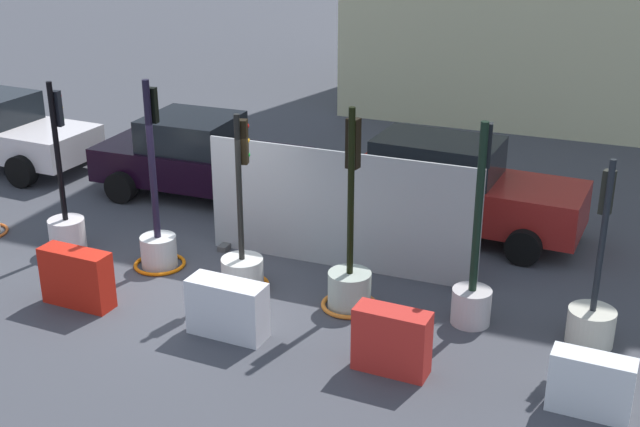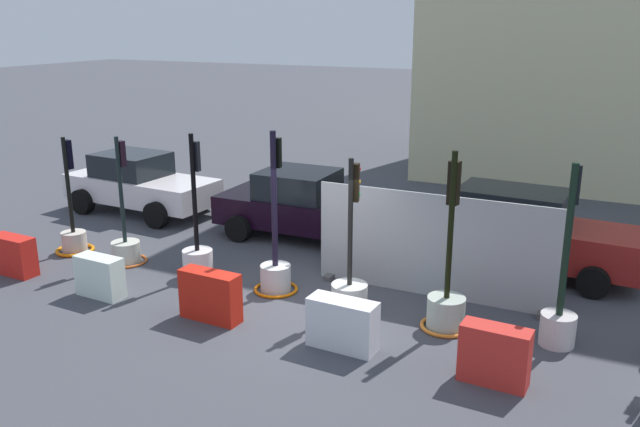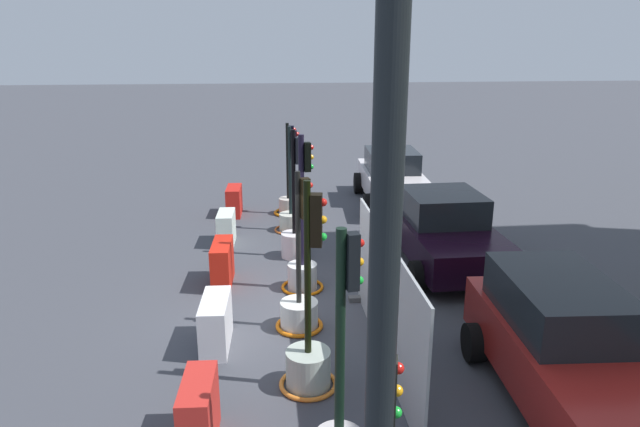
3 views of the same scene
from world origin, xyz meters
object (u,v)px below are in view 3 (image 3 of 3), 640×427
traffic_light_5 (309,355)px  construction_barrier_1 (226,228)px  traffic_light_1 (291,215)px  construction_barrier_3 (216,323)px  car_black_sedan (444,230)px  traffic_light_4 (299,306)px  construction_barrier_4 (199,414)px  car_white_van (392,178)px  traffic_light_2 (295,235)px  construction_barrier_0 (234,201)px  construction_barrier_2 (222,264)px  street_lamp_post (384,266)px  traffic_light_0 (289,199)px  car_red_compact (566,349)px  traffic_light_3 (303,264)px

traffic_light_5 → construction_barrier_1: bearing=-166.4°
traffic_light_1 → construction_barrier_3: size_ratio=2.41×
traffic_light_1 → car_black_sedan: bearing=50.8°
traffic_light_4 → construction_barrier_3: bearing=-71.2°
traffic_light_4 → car_black_sedan: 4.47m
construction_barrier_4 → car_white_van: bearing=155.5°
traffic_light_2 → construction_barrier_4: 6.69m
traffic_light_1 → construction_barrier_4: size_ratio=2.74×
traffic_light_4 → car_white_van: traffic_light_4 is taller
construction_barrier_0 → construction_barrier_4: (10.12, -0.02, 0.04)m
construction_barrier_2 → street_lamp_post: bearing=8.8°
traffic_light_0 → car_red_compact: size_ratio=0.61×
traffic_light_0 → traffic_light_1: (1.57, -0.02, -0.01)m
construction_barrier_0 → street_lamp_post: (14.16, 1.38, 3.63)m
traffic_light_0 → traffic_light_1: traffic_light_1 is taller
car_red_compact → street_lamp_post: size_ratio=0.67×
construction_barrier_0 → construction_barrier_1: (2.50, -0.10, -0.01)m
traffic_light_3 → construction_barrier_2: bearing=-103.7°
car_black_sedan → car_white_van: car_black_sedan is taller
traffic_light_4 → street_lamp_post: (7.02, -0.07, 3.62)m
traffic_light_0 → car_black_sedan: 5.46m
street_lamp_post → traffic_light_1: bearing=179.0°
traffic_light_1 → car_black_sedan: (2.74, 3.36, 0.36)m
construction_barrier_3 → car_red_compact: car_red_compact is taller
traffic_light_2 → traffic_light_5: traffic_light_5 is taller
construction_barrier_3 → street_lamp_post: bearing=11.9°
car_black_sedan → street_lamp_post: street_lamp_post is taller
traffic_light_5 → car_red_compact: traffic_light_5 is taller
traffic_light_5 → construction_barrier_2: 4.20m
construction_barrier_4 → car_white_van: size_ratio=0.23×
construction_barrier_0 → car_white_van: car_white_van is taller
traffic_light_3 → construction_barrier_1: (-2.96, -1.73, -0.14)m
construction_barrier_4 → construction_barrier_3: bearing=179.3°
car_white_van → traffic_light_4: bearing=-23.7°
construction_barrier_2 → street_lamp_post: street_lamp_post is taller
construction_barrier_1 → car_white_van: bearing=123.0°
construction_barrier_1 → traffic_light_2: bearing=56.3°
construction_barrier_3 → street_lamp_post: 7.59m
traffic_light_1 → traffic_light_5: 7.33m
traffic_light_3 → car_black_sedan: traffic_light_3 is taller
traffic_light_5 → construction_barrier_3: size_ratio=2.69×
construction_barrier_2 → traffic_light_2: bearing=131.7°
car_red_compact → car_black_sedan: size_ratio=1.02×
car_white_van → traffic_light_1: bearing=-54.1°
traffic_light_1 → construction_barrier_2: bearing=-25.6°
traffic_light_1 → traffic_light_4: traffic_light_4 is taller
traffic_light_4 → traffic_light_1: bearing=178.5°
traffic_light_2 → traffic_light_4: bearing=-2.0°
car_black_sedan → street_lamp_post: bearing=-20.1°
traffic_light_1 → car_red_compact: 8.81m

